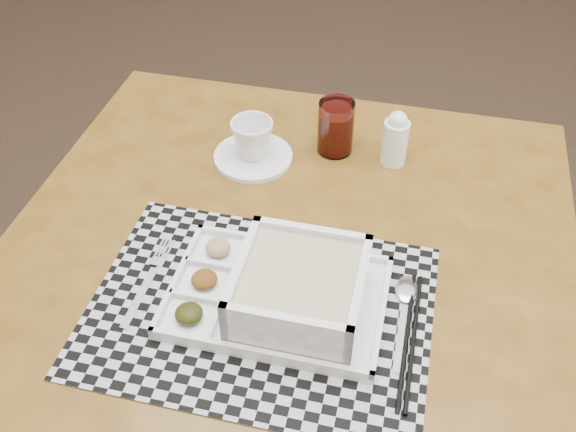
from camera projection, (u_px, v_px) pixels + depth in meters
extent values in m
plane|color=black|center=(293.00, 273.00, 1.94)|extent=(5.00, 5.00, 0.00)
cube|color=#4A2E0D|center=(285.00, 257.00, 1.06)|extent=(0.95, 0.95, 0.04)
cylinder|color=#4A2E0D|center=(167.00, 207.00, 1.67)|extent=(0.05, 0.05, 0.66)
cylinder|color=#4A2E0D|center=(499.00, 262.00, 1.53)|extent=(0.05, 0.05, 0.66)
cube|color=#4A2E0D|center=(329.00, 143.00, 1.38)|extent=(0.80, 0.04, 0.07)
cube|color=#4A2E0D|center=(71.00, 241.00, 1.16)|extent=(0.04, 0.80, 0.07)
cube|color=#4A2E0D|center=(529.00, 323.00, 1.03)|extent=(0.04, 0.80, 0.07)
cube|color=#AAA9B1|center=(260.00, 309.00, 0.95)|extent=(0.51, 0.38, 0.00)
cube|color=white|center=(277.00, 299.00, 0.96)|extent=(0.32, 0.23, 0.01)
cube|color=white|center=(293.00, 245.00, 1.03)|extent=(0.32, 0.01, 0.01)
cube|color=white|center=(258.00, 353.00, 0.88)|extent=(0.32, 0.01, 0.01)
cube|color=white|center=(178.00, 276.00, 0.98)|extent=(0.01, 0.22, 0.01)
cube|color=white|center=(382.00, 314.00, 0.92)|extent=(0.01, 0.22, 0.01)
cube|color=white|center=(229.00, 285.00, 0.96)|extent=(0.01, 0.20, 0.01)
cube|color=white|center=(194.00, 297.00, 0.95)|extent=(0.08, 0.01, 0.01)
cube|color=white|center=(209.00, 264.00, 0.99)|extent=(0.08, 0.01, 0.01)
ellipsoid|color=black|center=(189.00, 314.00, 0.92)|extent=(0.04, 0.04, 0.02)
ellipsoid|color=#512C0D|center=(204.00, 279.00, 0.97)|extent=(0.04, 0.04, 0.02)
ellipsoid|color=olive|center=(218.00, 247.00, 1.01)|extent=(0.04, 0.04, 0.02)
cube|color=white|center=(299.00, 304.00, 0.94)|extent=(0.19, 0.19, 0.01)
cube|color=white|center=(312.00, 247.00, 0.97)|extent=(0.18, 0.02, 0.08)
cube|color=white|center=(286.00, 336.00, 0.85)|extent=(0.18, 0.02, 0.08)
cube|color=white|center=(242.00, 278.00, 0.93)|extent=(0.02, 0.18, 0.08)
cube|color=white|center=(358.00, 299.00, 0.90)|extent=(0.02, 0.18, 0.08)
cube|color=tan|center=(299.00, 290.00, 0.92)|extent=(0.16, 0.16, 0.07)
cube|color=silver|center=(139.00, 297.00, 0.97)|extent=(0.01, 0.12, 0.00)
cube|color=silver|center=(158.00, 262.00, 1.02)|extent=(0.02, 0.02, 0.00)
cube|color=silver|center=(160.00, 247.00, 1.04)|extent=(0.00, 0.04, 0.00)
cube|color=silver|center=(163.00, 248.00, 1.04)|extent=(0.00, 0.04, 0.00)
cube|color=silver|center=(167.00, 249.00, 1.04)|extent=(0.00, 0.04, 0.00)
cube|color=silver|center=(170.00, 249.00, 1.04)|extent=(0.00, 0.04, 0.00)
cube|color=silver|center=(400.00, 337.00, 0.91)|extent=(0.01, 0.12, 0.00)
ellipsoid|color=silver|center=(407.00, 290.00, 0.97)|extent=(0.04, 0.06, 0.01)
cylinder|color=black|center=(406.00, 338.00, 0.91)|extent=(0.01, 0.24, 0.01)
cylinder|color=black|center=(413.00, 340.00, 0.91)|extent=(0.01, 0.24, 0.01)
cylinder|color=white|center=(253.00, 157.00, 1.22)|extent=(0.15, 0.15, 0.01)
imported|color=white|center=(252.00, 139.00, 1.19)|extent=(0.09, 0.09, 0.07)
cylinder|color=white|center=(336.00, 127.00, 1.20)|extent=(0.07, 0.07, 0.11)
cylinder|color=#410705|center=(335.00, 132.00, 1.21)|extent=(0.06, 0.06, 0.08)
cylinder|color=white|center=(395.00, 143.00, 1.18)|extent=(0.05, 0.05, 0.09)
sphere|color=white|center=(398.00, 121.00, 1.15)|extent=(0.04, 0.04, 0.04)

